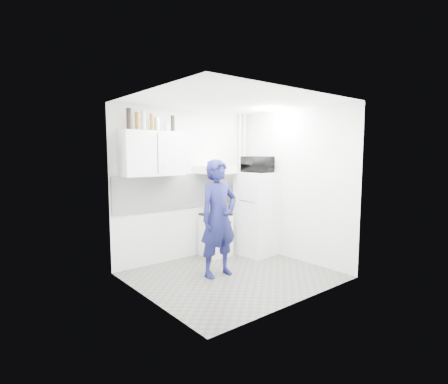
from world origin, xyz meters
TOP-DOWN VIEW (x-y plane):
  - floor at (0.00, 0.00)m, footprint 2.80×2.80m
  - ceiling at (0.00, 0.00)m, footprint 2.80×2.80m
  - wall_back at (0.00, 1.25)m, footprint 2.80×0.00m
  - wall_left at (-1.40, 0.00)m, footprint 0.00×2.60m
  - wall_right at (1.40, 0.00)m, footprint 0.00×2.60m
  - person at (-0.16, 0.14)m, footprint 0.66×0.44m
  - stove at (0.44, 1.00)m, footprint 0.46×0.46m
  - fridge at (1.10, 0.60)m, footprint 0.66×0.66m
  - stove_top at (0.44, 1.00)m, footprint 0.45×0.45m
  - saucepan at (0.51, 1.07)m, footprint 0.17×0.17m
  - microwave at (1.10, 0.60)m, footprint 0.55×0.39m
  - bottle_a at (-1.12, 1.07)m, footprint 0.08×0.08m
  - bottle_b at (-0.99, 1.07)m, footprint 0.07×0.07m
  - bottle_c at (-0.89, 1.07)m, footprint 0.07×0.07m
  - bottle_d at (-0.75, 1.07)m, footprint 0.06×0.06m
  - canister_a at (-0.66, 1.07)m, footprint 0.08×0.08m
  - canister_b at (-0.48, 1.07)m, footprint 0.07×0.07m
  - bottle_e at (-0.37, 1.07)m, footprint 0.07×0.07m
  - upper_cabinet at (-0.75, 1.07)m, footprint 1.00×0.35m
  - range_hood at (0.45, 1.00)m, footprint 0.60×0.50m
  - backsplash at (0.00, 1.24)m, footprint 2.74×0.03m
  - pipe_a at (1.30, 1.17)m, footprint 0.05×0.05m
  - pipe_b at (1.18, 1.17)m, footprint 0.04×0.04m
  - ceiling_spot_fixture at (1.00, 0.20)m, footprint 0.10×0.10m

SIDE VIEW (x-z plane):
  - floor at x=0.00m, z-range 0.00..0.00m
  - stove at x=0.44m, z-range 0.00..0.74m
  - fridge at x=1.10m, z-range 0.00..1.51m
  - stove_top at x=0.44m, z-range 0.74..0.77m
  - saucepan at x=0.51m, z-range 0.77..0.87m
  - person at x=-0.16m, z-range 0.00..1.76m
  - backsplash at x=0.00m, z-range 0.90..1.50m
  - wall_left at x=-1.40m, z-range 0.00..2.60m
  - wall_right at x=1.40m, z-range 0.00..2.60m
  - pipe_a at x=1.30m, z-range 0.00..2.60m
  - pipe_b at x=1.18m, z-range 0.00..2.60m
  - wall_back at x=0.00m, z-range -0.10..2.70m
  - range_hood at x=0.45m, z-range 1.50..1.64m
  - microwave at x=1.10m, z-range 1.51..1.80m
  - upper_cabinet at x=-0.75m, z-range 1.50..2.20m
  - canister_b at x=-0.48m, z-range 2.20..2.34m
  - canister_a at x=-0.66m, z-range 2.20..2.41m
  - bottle_e at x=-0.37m, z-range 2.20..2.46m
  - bottle_d at x=-0.75m, z-range 2.20..2.47m
  - bottle_b at x=-0.99m, z-range 2.20..2.47m
  - bottle_c at x=-0.89m, z-range 2.20..2.50m
  - bottle_a at x=-1.12m, z-range 2.20..2.52m
  - ceiling_spot_fixture at x=1.00m, z-range 2.56..2.58m
  - ceiling at x=0.00m, z-range 2.60..2.60m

